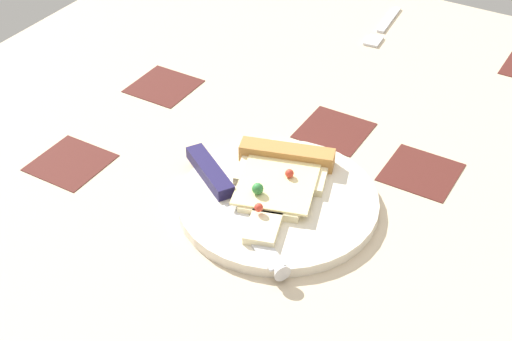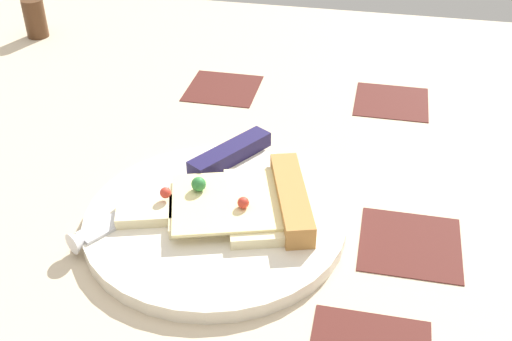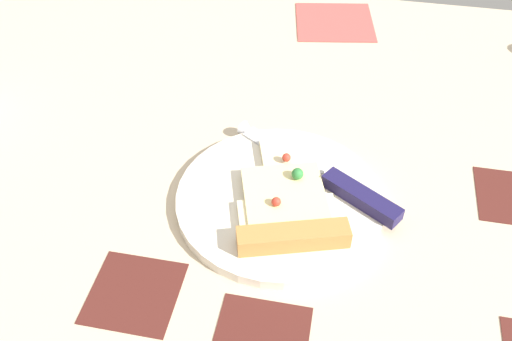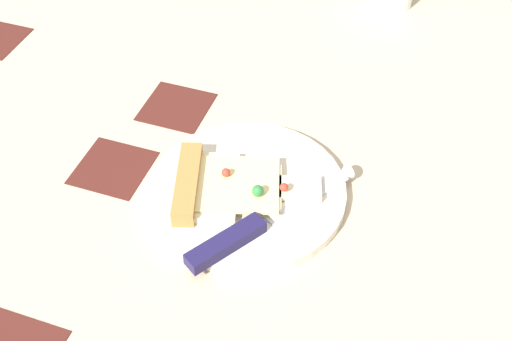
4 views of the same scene
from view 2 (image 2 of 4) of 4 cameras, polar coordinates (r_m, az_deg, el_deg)
name	(u,v)px [view 2 (image 2 of 4)]	position (r cm, az deg, el deg)	size (l,w,h in cm)	color
ground_plane	(276,247)	(60.02, 1.81, -6.81)	(118.84, 118.84, 3.00)	#C6B293
plate	(217,218)	(59.95, -3.53, -4.22)	(24.20, 24.20, 1.35)	silver
pizza_slice	(244,203)	(59.15, -1.09, -2.95)	(13.78, 18.93, 2.69)	beige
knife	(197,173)	(63.81, -5.28, -0.21)	(21.36, 14.68, 2.45)	silver
pepper_shaker	(35,18)	(103.95, -19.10, 12.71)	(3.21, 3.21, 5.73)	#4C2D19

